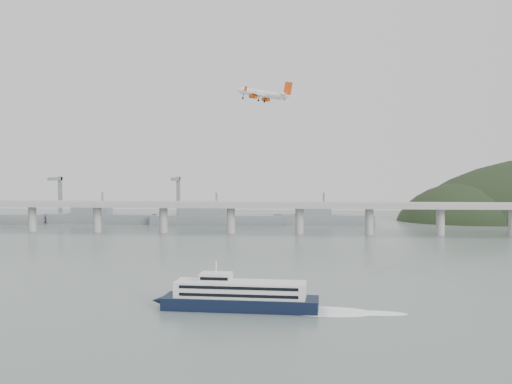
{
  "coord_description": "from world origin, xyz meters",
  "views": [
    {
      "loc": [
        22.84,
        -232.69,
        47.45
      ],
      "look_at": [
        0.0,
        55.0,
        36.0
      ],
      "focal_mm": 42.0,
      "sensor_mm": 36.0,
      "label": 1
    }
  ],
  "objects": [
    {
      "name": "airliner",
      "position": [
        0.9,
        88.9,
        87.32
      ],
      "size": [
        34.01,
        32.05,
        10.22
      ],
      "rotation": [
        0.05,
        -0.19,
        2.55
      ],
      "color": "white",
      "rests_on": "ground"
    },
    {
      "name": "ground",
      "position": [
        0.0,
        0.0,
        0.0
      ],
      "size": [
        900.0,
        900.0,
        0.0
      ],
      "primitive_type": "plane",
      "color": "#586662",
      "rests_on": "ground"
    },
    {
      "name": "bridge",
      "position": [
        -1.15,
        200.0,
        17.65
      ],
      "size": [
        800.0,
        22.0,
        23.9
      ],
      "color": "#999996",
      "rests_on": "ground"
    },
    {
      "name": "ferry",
      "position": [
        1.82,
        -34.01,
        4.41
      ],
      "size": [
        86.16,
        17.48,
        16.24
      ],
      "rotation": [
        0.0,
        0.0,
        -0.05
      ],
      "color": "black",
      "rests_on": "ground"
    },
    {
      "name": "distant_fleet",
      "position": [
        -155.36,
        265.08,
        6.22
      ],
      "size": [
        453.0,
        60.9,
        40.0
      ],
      "color": "slate",
      "rests_on": "ground"
    }
  ]
}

